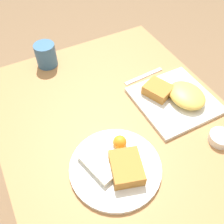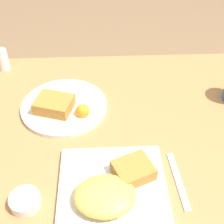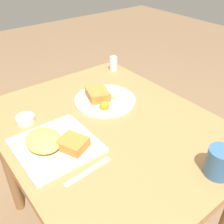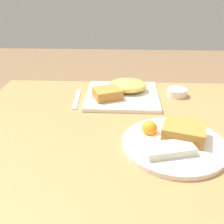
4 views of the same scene
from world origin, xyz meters
The scene contains 7 objects.
ground_plane centered at (0.00, 0.00, 0.00)m, with size 8.00×8.00×0.00m, color #846647.
dining_table centered at (0.00, 0.00, 0.63)m, with size 0.98×0.80×0.71m.
plate_square_near centered at (-0.01, -0.24, 0.74)m, with size 0.27×0.27×0.06m.
plate_oval_far centered at (-0.15, 0.09, 0.73)m, with size 0.28×0.28×0.05m.
sauce_ramekin centered at (-0.22, -0.26, 0.73)m, with size 0.07×0.07×0.03m.
butter_knife centered at (0.16, -0.21, 0.72)m, with size 0.03×0.18×0.00m.
coffee_mug centered at (0.42, 0.11, 0.76)m, with size 0.08×0.08×0.10m.
Camera 1 is at (-0.48, 0.28, 1.43)m, focal length 42.00 mm.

